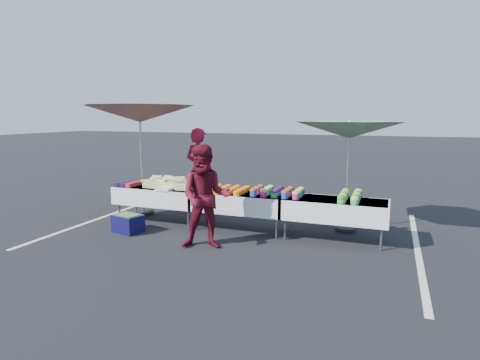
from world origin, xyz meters
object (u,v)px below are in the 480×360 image
(table_left, at_px, (160,195))
(storage_bin, at_px, (128,223))
(table_center, at_px, (240,201))
(vendor, at_px, (199,170))
(umbrella_left, at_px, (140,115))
(table_right, at_px, (334,209))
(umbrella_right, at_px, (349,131))
(customer, at_px, (205,197))

(table_left, distance_m, storage_bin, 0.98)
(table_center, distance_m, vendor, 1.96)
(table_center, relative_size, umbrella_left, 0.58)
(umbrella_left, xyz_separation_m, storage_bin, (0.52, -1.28, -2.06))
(table_center, relative_size, table_right, 1.00)
(table_left, distance_m, vendor, 1.32)
(umbrella_left, xyz_separation_m, umbrella_right, (4.44, 0.30, -0.30))
(customer, bearing_deg, table_center, 62.23)
(storage_bin, bearing_deg, table_left, 92.30)
(table_center, distance_m, customer, 1.23)
(table_center, bearing_deg, umbrella_left, 170.91)
(customer, relative_size, umbrella_right, 0.65)
(vendor, distance_m, umbrella_right, 3.59)
(table_center, relative_size, storage_bin, 3.04)
(table_center, relative_size, vendor, 0.96)
(umbrella_right, height_order, storage_bin, umbrella_right)
(vendor, distance_m, umbrella_left, 1.82)
(vendor, bearing_deg, umbrella_left, 49.60)
(table_right, bearing_deg, table_left, 180.00)
(table_right, relative_size, umbrella_right, 0.68)
(table_center, relative_size, customer, 1.06)
(table_right, xyz_separation_m, umbrella_right, (0.14, 0.70, 1.36))
(vendor, relative_size, customer, 1.11)
(table_left, distance_m, table_center, 1.80)
(vendor, relative_size, storage_bin, 3.19)
(table_center, height_order, table_right, same)
(customer, height_order, storage_bin, customer)
(table_center, height_order, storage_bin, table_center)
(vendor, bearing_deg, table_right, 170.15)
(table_left, bearing_deg, umbrella_left, 150.26)
(storage_bin, bearing_deg, customer, 4.31)
(table_left, height_order, customer, customer)
(vendor, bearing_deg, umbrella_right, -178.06)
(table_left, relative_size, vendor, 0.96)
(customer, bearing_deg, table_right, 11.35)
(table_left, height_order, umbrella_right, umbrella_right)
(table_left, xyz_separation_m, table_right, (3.60, 0.00, 0.00))
(table_center, xyz_separation_m, customer, (-0.17, -1.18, 0.30))
(storage_bin, bearing_deg, table_right, 26.79)
(table_left, bearing_deg, umbrella_right, 10.67)
(vendor, xyz_separation_m, umbrella_right, (3.42, -0.52, 0.97))
(table_center, relative_size, umbrella_right, 0.68)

